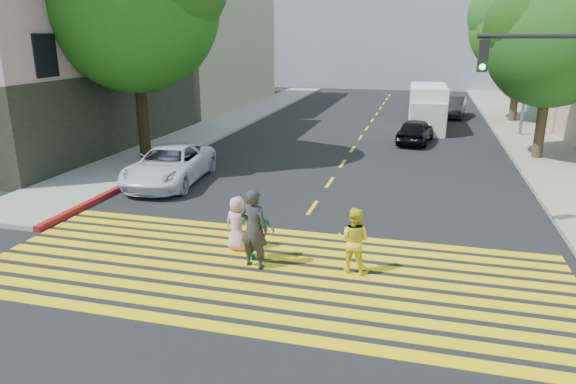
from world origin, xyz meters
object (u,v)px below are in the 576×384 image
at_px(dark_car_near, 415,131).
at_px(silver_car, 429,99).
at_px(tree_right_far, 526,19).
at_px(dark_car_parked, 453,107).
at_px(pedestrian_child, 237,224).
at_px(white_van, 427,109).
at_px(tree_right_near, 556,34).
at_px(pedestrian_man, 254,229).
at_px(pedestrian_woman, 354,240).
at_px(white_sedan, 169,165).
at_px(pedestrian_extra, 256,229).

bearing_deg(dark_car_near, silver_car, -84.80).
xyz_separation_m(tree_right_far, dark_car_parked, (-3.59, 1.46, -5.43)).
distance_m(tree_right_far, pedestrian_child, 25.57).
bearing_deg(white_van, tree_right_far, 35.63).
bearing_deg(tree_right_near, pedestrian_child, -126.45).
height_order(dark_car_near, dark_car_parked, dark_car_parked).
bearing_deg(tree_right_far, tree_right_near, -92.59).
bearing_deg(pedestrian_child, pedestrian_man, 141.07).
xyz_separation_m(pedestrian_woman, white_sedan, (-7.50, 5.69, -0.09)).
xyz_separation_m(tree_right_near, dark_car_parked, (-3.11, 12.03, -4.55)).
distance_m(tree_right_near, dark_car_near, 7.42).
bearing_deg(tree_right_near, tree_right_far, 87.41).
height_order(pedestrian_child, white_sedan, pedestrian_child).
relative_size(white_sedan, dark_car_parked, 1.19).
xyz_separation_m(tree_right_near, pedestrian_man, (-8.48, -13.31, -4.28)).
bearing_deg(white_sedan, silver_car, 62.86).
bearing_deg(white_sedan, dark_car_parked, 55.59).
xyz_separation_m(dark_car_parked, white_van, (-1.65, -5.46, 0.50)).
bearing_deg(tree_right_near, silver_car, 106.28).
height_order(tree_right_far, pedestrian_extra, tree_right_far).
bearing_deg(silver_car, white_van, 80.71).
xyz_separation_m(tree_right_far, pedestrian_man, (-8.96, -23.88, -5.16)).
bearing_deg(silver_car, pedestrian_child, 72.39).
relative_size(white_sedan, dark_car_near, 1.32).
distance_m(tree_right_near, pedestrian_child, 16.14).
bearing_deg(white_sedan, pedestrian_child, -54.37).
xyz_separation_m(pedestrian_child, pedestrian_extra, (0.64, -0.45, 0.08)).
bearing_deg(tree_right_far, pedestrian_child, -112.80).
bearing_deg(pedestrian_woman, pedestrian_man, 17.49).
xyz_separation_m(pedestrian_child, silver_car, (4.58, 28.28, 0.04)).
height_order(pedestrian_child, dark_car_parked, pedestrian_child).
xyz_separation_m(dark_car_near, white_van, (0.50, 4.08, 0.55)).
bearing_deg(white_sedan, tree_right_near, 22.37).
bearing_deg(dark_car_near, white_sedan, 57.15).
height_order(pedestrian_extra, silver_car, pedestrian_extra).
height_order(pedestrian_man, dark_car_near, pedestrian_man).
distance_m(silver_car, dark_car_parked, 4.08).
bearing_deg(pedestrian_man, pedestrian_extra, -67.65).
xyz_separation_m(tree_right_far, white_sedan, (-14.21, -17.88, -5.43)).
relative_size(tree_right_near, pedestrian_man, 4.08).
height_order(white_sedan, silver_car, silver_car).
bearing_deg(pedestrian_extra, white_sedan, -46.95).
height_order(pedestrian_man, white_sedan, pedestrian_man).
xyz_separation_m(tree_right_near, pedestrian_woman, (-6.23, -12.99, -4.45)).
relative_size(white_sedan, white_van, 0.91).
bearing_deg(silver_car, dark_car_parked, 103.36).
distance_m(white_sedan, silver_car, 24.85).
bearing_deg(pedestrian_woman, silver_car, -83.86).
distance_m(pedestrian_extra, white_sedan, 7.63).
xyz_separation_m(pedestrian_extra, dark_car_near, (3.30, 15.40, -0.15)).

